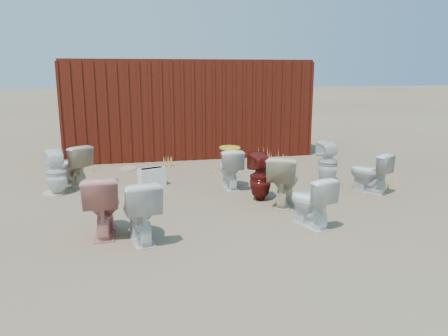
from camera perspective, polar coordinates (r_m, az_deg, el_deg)
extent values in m
plane|color=brown|center=(6.86, 1.09, -5.56)|extent=(100.00, 100.00, 0.00)
cube|color=#490C0C|center=(11.67, -4.92, 7.95)|extent=(6.00, 2.40, 2.40)
imported|color=white|center=(5.66, -10.94, -5.43)|extent=(0.57, 0.86, 0.81)
imported|color=#DF8C81|center=(5.99, -15.54, -4.61)|extent=(0.48, 0.82, 0.83)
imported|color=white|center=(6.21, 11.22, -4.26)|extent=(0.60, 0.80, 0.72)
imported|color=#5D1310|center=(7.32, 4.78, -1.16)|extent=(0.42, 0.43, 0.80)
imported|color=silver|center=(8.18, 18.49, -0.57)|extent=(0.72, 0.83, 0.73)
imported|color=white|center=(8.19, -21.06, -0.53)|extent=(0.45, 0.45, 0.79)
imported|color=#BEAD8B|center=(8.57, -19.20, 0.22)|extent=(0.84, 0.91, 0.81)
imported|color=beige|center=(7.10, 7.83, -1.56)|extent=(0.80, 0.94, 0.83)
imported|color=white|center=(8.06, 0.76, -0.05)|extent=(0.44, 0.74, 0.75)
imported|color=silver|center=(8.59, 13.40, 0.70)|extent=(0.40, 0.41, 0.84)
ellipsoid|color=gold|center=(7.98, 0.77, 2.65)|extent=(0.38, 0.47, 0.02)
cube|color=white|center=(8.35, -9.39, -1.17)|extent=(0.54, 0.37, 0.35)
ellipsoid|color=tan|center=(9.94, -12.39, -0.04)|extent=(0.48, 0.57, 0.02)
ellipsoid|color=#C5AE8F|center=(8.34, -21.33, -3.06)|extent=(0.47, 0.55, 0.02)
cone|color=tan|center=(9.87, -17.51, 0.51)|extent=(0.36, 0.36, 0.34)
cone|color=tan|center=(9.35, -1.09, 0.35)|extent=(0.32, 0.32, 0.30)
cone|color=tan|center=(10.21, 6.92, 1.37)|extent=(0.36, 0.36, 0.33)
cone|color=tan|center=(10.07, -7.68, 1.00)|extent=(0.30, 0.30, 0.26)
cone|color=tan|center=(10.49, 4.82, 1.75)|extent=(0.34, 0.34, 0.34)
cone|color=tan|center=(8.69, 20.71, -1.71)|extent=(0.28, 0.28, 0.22)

